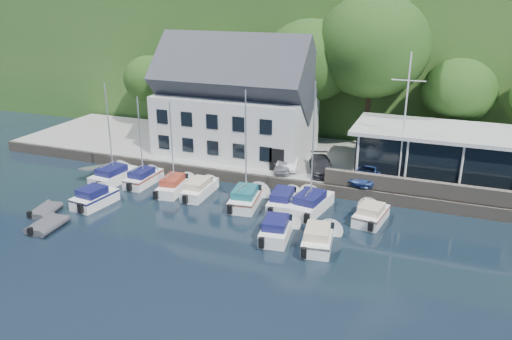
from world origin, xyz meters
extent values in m
plane|color=black|center=(0.00, 0.00, 0.00)|extent=(180.00, 180.00, 0.00)
cube|color=#989792|center=(0.00, 17.50, 0.50)|extent=(60.00, 13.00, 1.00)
cube|color=#61594E|center=(0.00, 11.00, 0.50)|extent=(60.00, 0.30, 1.00)
cube|color=#2C5921|center=(0.00, 62.00, 8.00)|extent=(160.00, 75.00, 16.00)
cube|color=#61594E|center=(12.00, 11.40, 1.60)|extent=(18.00, 0.50, 1.20)
imported|color=#AFAFB4|center=(-1.07, 12.79, 1.57)|extent=(2.11, 3.56, 1.14)
imported|color=silver|center=(-0.64, 13.82, 1.61)|extent=(1.95, 3.89, 1.23)
imported|color=#2B2B30|center=(2.09, 13.54, 1.64)|extent=(3.13, 4.76, 1.28)
imported|color=navy|center=(6.16, 13.05, 1.71)|extent=(2.41, 4.40, 1.42)
camera|label=1|loc=(11.38, -25.51, 15.61)|focal=35.00mm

